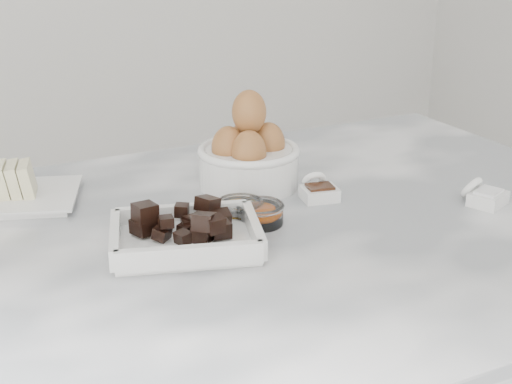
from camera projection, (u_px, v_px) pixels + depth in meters
marble_slab at (253, 241)px, 1.00m from camera, size 1.20×0.80×0.04m
chocolate_dish at (185, 233)px, 0.92m from camera, size 0.23×0.20×0.05m
butter_plate at (24, 190)px, 1.07m from camera, size 0.19×0.19×0.06m
sugar_ramekin at (257, 174)px, 1.12m from camera, size 0.08×0.08×0.05m
egg_bowl at (249, 156)px, 1.13m from camera, size 0.16×0.16×0.16m
honey_bowl at (240, 210)px, 1.01m from camera, size 0.07×0.07×0.03m
zest_bowl at (260, 213)px, 1.00m from camera, size 0.07×0.07×0.03m
vanilla_spoon at (318, 190)px, 1.09m from camera, size 0.06×0.07×0.04m
salt_spoon at (484, 195)px, 1.07m from camera, size 0.07×0.08×0.04m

